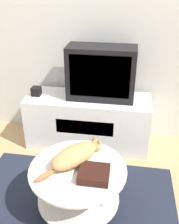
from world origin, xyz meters
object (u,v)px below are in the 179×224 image
cat (75,155)px  speaker (36,91)px  dvd_box (94,174)px  tv (101,73)px

cat → speaker: bearing=73.6°
cat → dvd_box: bearing=-93.0°
tv → dvd_box: tv is taller
tv → cat: bearing=-95.3°
speaker → cat: speaker is taller
tv → speaker: size_ratio=7.34×
tv → dvd_box: 1.09m
tv → cat: (-0.08, -0.88, -0.32)m
dvd_box → cat: 0.22m
dvd_box → cat: size_ratio=0.42×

